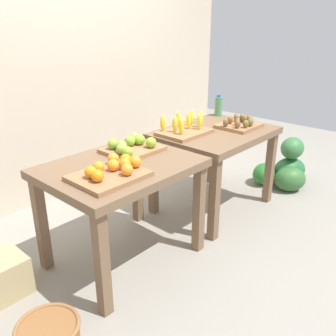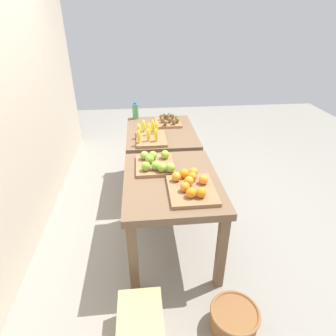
# 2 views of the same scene
# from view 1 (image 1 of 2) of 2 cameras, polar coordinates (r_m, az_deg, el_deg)

# --- Properties ---
(ground_plane) EXTENTS (8.00, 8.00, 0.00)m
(ground_plane) POSITION_cam_1_polar(r_m,az_deg,el_deg) (3.21, 0.89, -9.42)
(ground_plane) COLOR gray
(back_wall) EXTENTS (4.40, 0.12, 3.00)m
(back_wall) POSITION_cam_1_polar(r_m,az_deg,el_deg) (3.77, -15.42, 18.65)
(back_wall) COLOR beige
(back_wall) RESTS_ON ground_plane
(display_table_left) EXTENTS (1.04, 0.80, 0.77)m
(display_table_left) POSITION_cam_1_polar(r_m,az_deg,el_deg) (2.56, -7.35, -1.70)
(display_table_left) COLOR brown
(display_table_left) RESTS_ON ground_plane
(display_table_right) EXTENTS (1.04, 0.80, 0.77)m
(display_table_right) POSITION_cam_1_polar(r_m,az_deg,el_deg) (3.34, 7.34, 4.04)
(display_table_right) COLOR brown
(display_table_right) RESTS_ON ground_plane
(orange_bin) EXTENTS (0.45, 0.36, 0.11)m
(orange_bin) POSITION_cam_1_polar(r_m,az_deg,el_deg) (2.30, -8.86, -0.52)
(orange_bin) COLOR #9A6A45
(orange_bin) RESTS_ON display_table_left
(apple_bin) EXTENTS (0.41, 0.34, 0.11)m
(apple_bin) POSITION_cam_1_polar(r_m,az_deg,el_deg) (2.72, -5.78, 3.34)
(apple_bin) COLOR #9A6A45
(apple_bin) RESTS_ON display_table_left
(banana_crate) EXTENTS (0.44, 0.32, 0.17)m
(banana_crate) POSITION_cam_1_polar(r_m,az_deg,el_deg) (3.17, 2.65, 6.23)
(banana_crate) COLOR #9A6A45
(banana_crate) RESTS_ON display_table_right
(kiwi_bin) EXTENTS (0.36, 0.32, 0.10)m
(kiwi_bin) POSITION_cam_1_polar(r_m,az_deg,el_deg) (3.42, 11.15, 6.81)
(kiwi_bin) COLOR #9A6A45
(kiwi_bin) RESTS_ON display_table_right
(water_bottle) EXTENTS (0.08, 0.08, 0.22)m
(water_bottle) POSITION_cam_1_polar(r_m,az_deg,el_deg) (3.81, 7.91, 9.59)
(water_bottle) COLOR #4C8C59
(water_bottle) RESTS_ON display_table_right
(watermelon_pile) EXTENTS (0.64, 0.63, 0.52)m
(watermelon_pile) POSITION_cam_1_polar(r_m,az_deg,el_deg) (4.15, 17.89, -0.14)
(watermelon_pile) COLOR #256233
(watermelon_pile) RESTS_ON ground_plane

